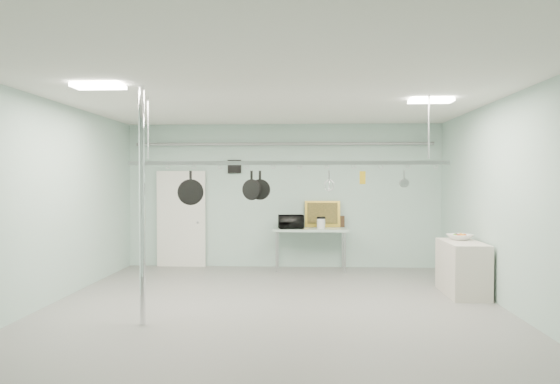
# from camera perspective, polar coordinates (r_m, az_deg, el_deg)

# --- Properties ---
(floor) EXTENTS (8.00, 8.00, 0.00)m
(floor) POSITION_cam_1_polar(r_m,az_deg,el_deg) (7.43, -0.93, -13.79)
(floor) COLOR gray
(floor) RESTS_ON ground
(ceiling) EXTENTS (7.00, 8.00, 0.02)m
(ceiling) POSITION_cam_1_polar(r_m,az_deg,el_deg) (7.28, -0.94, 11.23)
(ceiling) COLOR silver
(ceiling) RESTS_ON back_wall
(back_wall) EXTENTS (7.00, 0.02, 3.20)m
(back_wall) POSITION_cam_1_polar(r_m,az_deg,el_deg) (11.16, 0.39, -0.41)
(back_wall) COLOR #A5C6BB
(back_wall) RESTS_ON floor
(right_wall) EXTENTS (0.02, 8.00, 3.20)m
(right_wall) POSITION_cam_1_polar(r_m,az_deg,el_deg) (7.78, 25.68, -1.29)
(right_wall) COLOR #A5C6BB
(right_wall) RESTS_ON floor
(door) EXTENTS (1.10, 0.10, 2.20)m
(door) POSITION_cam_1_polar(r_m,az_deg,el_deg) (11.47, -11.20, -3.14)
(door) COLOR silver
(door) RESTS_ON floor
(wall_vent) EXTENTS (0.30, 0.04, 0.30)m
(wall_vent) POSITION_cam_1_polar(r_m,az_deg,el_deg) (11.24, -5.23, 2.91)
(wall_vent) COLOR black
(wall_vent) RESTS_ON back_wall
(conduit_pipe) EXTENTS (6.60, 0.07, 0.07)m
(conduit_pipe) POSITION_cam_1_polar(r_m,az_deg,el_deg) (11.10, 0.37, 5.52)
(conduit_pipe) COLOR gray
(conduit_pipe) RESTS_ON back_wall
(chrome_pole) EXTENTS (0.08, 0.08, 3.20)m
(chrome_pole) POSITION_cam_1_polar(r_m,az_deg,el_deg) (6.91, -15.47, -1.52)
(chrome_pole) COLOR silver
(chrome_pole) RESTS_ON floor
(prep_table) EXTENTS (1.60, 0.70, 0.91)m
(prep_table) POSITION_cam_1_polar(r_m,az_deg,el_deg) (10.81, 3.49, -4.55)
(prep_table) COLOR #A7C4B0
(prep_table) RESTS_ON floor
(side_cabinet) EXTENTS (0.60, 1.20, 0.90)m
(side_cabinet) POSITION_cam_1_polar(r_m,az_deg,el_deg) (9.09, 20.13, -8.17)
(side_cabinet) COLOR beige
(side_cabinet) RESTS_ON floor
(pot_rack) EXTENTS (4.80, 0.06, 1.00)m
(pot_rack) POSITION_cam_1_polar(r_m,az_deg,el_deg) (7.47, 0.75, 3.57)
(pot_rack) COLOR #B7B7BC
(pot_rack) RESTS_ON ceiling
(light_panel_left) EXTENTS (0.65, 0.30, 0.05)m
(light_panel_left) POSITION_cam_1_polar(r_m,az_deg,el_deg) (7.00, -20.04, 11.30)
(light_panel_left) COLOR white
(light_panel_left) RESTS_ON ceiling
(light_panel_right) EXTENTS (0.65, 0.30, 0.05)m
(light_panel_right) POSITION_cam_1_polar(r_m,az_deg,el_deg) (8.09, 16.85, 9.96)
(light_panel_right) COLOR white
(light_panel_right) RESTS_ON ceiling
(microwave) EXTENTS (0.57, 0.43, 0.29)m
(microwave) POSITION_cam_1_polar(r_m,az_deg,el_deg) (10.73, 1.26, -3.42)
(microwave) COLOR black
(microwave) RESTS_ON prep_table
(coffee_canister) EXTENTS (0.23, 0.23, 0.22)m
(coffee_canister) POSITION_cam_1_polar(r_m,az_deg,el_deg) (10.75, 4.71, -3.62)
(coffee_canister) COLOR silver
(coffee_canister) RESTS_ON prep_table
(painting_large) EXTENTS (0.78, 0.14, 0.58)m
(painting_large) POSITION_cam_1_polar(r_m,az_deg,el_deg) (11.09, 4.87, -2.52)
(painting_large) COLOR gold
(painting_large) RESTS_ON prep_table
(painting_small) EXTENTS (0.30, 0.08, 0.25)m
(painting_small) POSITION_cam_1_polar(r_m,az_deg,el_deg) (11.12, 6.62, -3.37)
(painting_small) COLOR #311F11
(painting_small) RESTS_ON prep_table
(fruit_bowl) EXTENTS (0.50, 0.50, 0.10)m
(fruit_bowl) POSITION_cam_1_polar(r_m,az_deg,el_deg) (9.28, 19.85, -4.87)
(fruit_bowl) COLOR white
(fruit_bowl) RESTS_ON side_cabinet
(skillet_left) EXTENTS (0.38, 0.19, 0.53)m
(skillet_left) POSITION_cam_1_polar(r_m,az_deg,el_deg) (7.65, -10.18, 0.43)
(skillet_left) COLOR black
(skillet_left) RESTS_ON pot_rack
(skillet_mid) EXTENTS (0.31, 0.17, 0.44)m
(skillet_mid) POSITION_cam_1_polar(r_m,az_deg,el_deg) (7.50, -3.27, 0.77)
(skillet_mid) COLOR black
(skillet_mid) RESTS_ON pot_rack
(skillet_right) EXTENTS (0.31, 0.08, 0.42)m
(skillet_right) POSITION_cam_1_polar(r_m,az_deg,el_deg) (7.49, -2.31, 0.85)
(skillet_right) COLOR black
(skillet_right) RESTS_ON pot_rack
(whisk) EXTENTS (0.19, 0.19, 0.35)m
(whisk) POSITION_cam_1_polar(r_m,az_deg,el_deg) (7.47, 5.65, 1.12)
(whisk) COLOR silver
(whisk) RESTS_ON pot_rack
(grater) EXTENTS (0.09, 0.03, 0.21)m
(grater) POSITION_cam_1_polar(r_m,az_deg,el_deg) (7.51, 9.42, 1.62)
(grater) COLOR yellow
(grater) RESTS_ON pot_rack
(saucepan) EXTENTS (0.13, 0.09, 0.25)m
(saucepan) POSITION_cam_1_polar(r_m,az_deg,el_deg) (7.60, 14.00, 1.46)
(saucepan) COLOR #BABABF
(saucepan) RESTS_ON pot_rack
(fruit_cluster) EXTENTS (0.24, 0.24, 0.09)m
(fruit_cluster) POSITION_cam_1_polar(r_m,az_deg,el_deg) (9.28, 19.85, -4.62)
(fruit_cluster) COLOR #96280D
(fruit_cluster) RESTS_ON fruit_bowl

